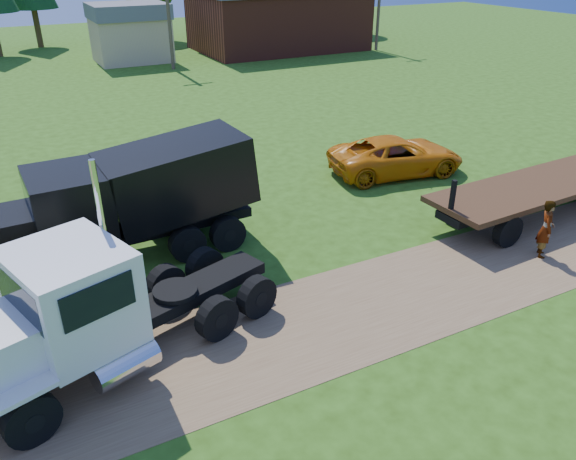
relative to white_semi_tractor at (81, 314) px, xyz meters
name	(u,v)px	position (x,y,z in m)	size (l,w,h in m)	color
ground	(345,313)	(6.59, -0.77, -1.65)	(140.00, 140.00, 0.00)	#29480F
dirt_track	(345,313)	(6.59, -0.77, -1.65)	(120.00, 4.20, 0.01)	brown
white_semi_tractor	(81,314)	(0.00, 0.00, 0.00)	(8.17, 4.80, 4.84)	black
black_dump_truck	(130,198)	(2.35, 5.07, 0.38)	(8.61, 2.92, 3.70)	black
orange_pickup	(396,156)	(14.25, 7.11, -0.84)	(2.70, 5.86, 1.63)	#CC6C09
flatbed_trailer	(536,191)	(16.13, 1.29, -0.69)	(8.93, 3.04, 2.26)	#371F11
spectator_a	(546,229)	(13.94, -1.00, -0.69)	(0.70, 0.46, 1.93)	#999999
spectator_b	(152,180)	(3.96, 8.90, -0.69)	(0.94, 0.73, 1.93)	#999999
brick_building	(278,20)	(24.59, 39.23, 1.01)	(15.40, 10.40, 5.30)	maroon
tan_shed	(130,32)	(10.59, 39.23, 0.77)	(6.20, 5.40, 4.70)	tan
utility_poles	(168,7)	(12.59, 34.23, 3.06)	(42.20, 0.28, 9.00)	brown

